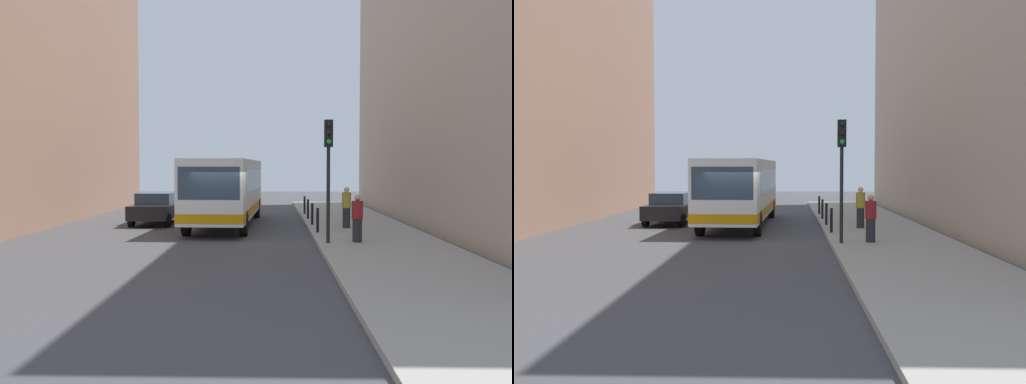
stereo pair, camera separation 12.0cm
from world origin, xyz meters
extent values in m
plane|color=#424244|center=(0.00, 0.00, 0.00)|extent=(80.00, 80.00, 0.00)
cube|color=#9E9991|center=(5.40, 0.00, 0.07)|extent=(4.40, 40.00, 0.15)
cube|color=#B2A38C|center=(11.50, 4.00, 8.37)|extent=(7.00, 32.00, 16.74)
cube|color=white|center=(-0.39, 4.76, 1.75)|extent=(2.93, 11.09, 2.50)
cube|color=orange|center=(-0.39, 4.76, 0.80)|extent=(2.95, 11.11, 0.36)
cube|color=#2D3D4C|center=(-0.61, -0.71, 2.10)|extent=(2.26, 0.15, 1.20)
cube|color=#2D3D4C|center=(-0.37, 5.26, 2.10)|extent=(2.89, 9.49, 1.00)
cylinder|color=black|center=(0.59, 0.82, 0.50)|extent=(0.32, 1.01, 1.00)
cylinder|color=black|center=(-1.67, 0.91, 0.50)|extent=(0.32, 1.01, 1.00)
cylinder|color=black|center=(0.89, 8.62, 0.50)|extent=(0.32, 1.01, 1.00)
cylinder|color=black|center=(-1.37, 8.70, 0.50)|extent=(0.32, 1.01, 1.00)
cube|color=black|center=(-3.75, 5.47, 0.64)|extent=(1.91, 4.44, 0.64)
cube|color=#2D3D4C|center=(-3.75, 5.62, 1.22)|extent=(1.66, 2.50, 0.52)
cylinder|color=black|center=(-2.97, 3.95, 0.32)|extent=(0.24, 0.65, 0.64)
cylinder|color=black|center=(-4.61, 3.99, 0.32)|extent=(0.24, 0.65, 0.64)
cylinder|color=black|center=(-2.89, 6.95, 0.32)|extent=(0.24, 0.65, 0.64)
cylinder|color=black|center=(-4.53, 6.99, 0.32)|extent=(0.24, 0.65, 0.64)
cylinder|color=black|center=(3.55, -2.15, 1.75)|extent=(0.12, 0.12, 3.20)
cube|color=black|center=(3.55, -2.15, 3.80)|extent=(0.28, 0.24, 0.90)
sphere|color=black|center=(3.55, -2.28, 4.08)|extent=(0.16, 0.16, 0.16)
sphere|color=black|center=(3.55, -2.28, 3.80)|extent=(0.16, 0.16, 0.16)
sphere|color=green|center=(3.55, -2.28, 3.52)|extent=(0.16, 0.16, 0.16)
cylinder|color=black|center=(3.45, 0.86, 0.62)|extent=(0.11, 0.11, 0.95)
cylinder|color=black|center=(3.45, 3.76, 0.62)|extent=(0.11, 0.11, 0.95)
cylinder|color=black|center=(3.45, 6.67, 0.62)|extent=(0.11, 0.11, 0.95)
cylinder|color=black|center=(3.45, 9.57, 0.62)|extent=(0.11, 0.11, 0.95)
cylinder|color=#26262D|center=(4.56, -1.89, 0.54)|extent=(0.32, 0.32, 0.79)
cylinder|color=maroon|center=(4.56, -1.89, 1.24)|extent=(0.38, 0.38, 0.61)
sphere|color=tan|center=(4.56, -1.89, 1.65)|extent=(0.22, 0.22, 0.22)
cylinder|color=#26262D|center=(4.78, 2.52, 0.57)|extent=(0.32, 0.32, 0.84)
cylinder|color=gold|center=(4.78, 2.52, 1.31)|extent=(0.38, 0.38, 0.64)
sphere|color=beige|center=(4.78, 2.52, 1.75)|extent=(0.23, 0.23, 0.23)
camera|label=1|loc=(1.66, -20.92, 2.70)|focal=39.52mm
camera|label=2|loc=(1.78, -20.92, 2.70)|focal=39.52mm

